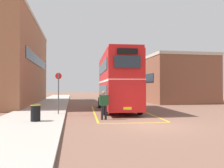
{
  "coord_description": "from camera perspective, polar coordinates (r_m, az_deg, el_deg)",
  "views": [
    {
      "loc": [
        -4.07,
        -11.55,
        1.98
      ],
      "look_at": [
        -0.44,
        9.34,
        2.27
      ],
      "focal_mm": 37.29,
      "sensor_mm": 36.0,
      "label": 1
    }
  ],
  "objects": [
    {
      "name": "bay_marking_yellow",
      "position": [
        17.93,
        2.22,
        -7.12
      ],
      "size": [
        4.81,
        12.06,
        0.01
      ],
      "color": "gold",
      "rests_on": "ground"
    },
    {
      "name": "litter_bin",
      "position": [
        13.3,
        -18.24,
        -6.77
      ],
      "size": [
        0.55,
        0.55,
        0.88
      ],
      "color": "black",
      "rests_on": "sidewalk_left"
    },
    {
      "name": "brick_building_left",
      "position": [
        29.71,
        -23.16,
        4.82
      ],
      "size": [
        5.71,
        19.43,
        9.7
      ],
      "color": "#9E6647",
      "rests_on": "ground"
    },
    {
      "name": "bus_stop_sign",
      "position": [
        16.44,
        -13.0,
        -1.28
      ],
      "size": [
        0.44,
        0.08,
        2.83
      ],
      "color": "#4C4C51",
      "rests_on": "sidewalk_left"
    },
    {
      "name": "single_deck_bus",
      "position": [
        39.2,
        -0.38,
        -1.29
      ],
      "size": [
        3.22,
        9.8,
        3.02
      ],
      "color": "black",
      "rests_on": "ground"
    },
    {
      "name": "depot_building_right",
      "position": [
        34.92,
        12.74,
        0.94
      ],
      "size": [
        7.82,
        16.0,
        6.03
      ],
      "color": "brown",
      "rests_on": "ground"
    },
    {
      "name": "double_decker_bus",
      "position": [
        19.66,
        1.22,
        0.76
      ],
      "size": [
        3.18,
        9.95,
        4.75
      ],
      "color": "black",
      "rests_on": "ground"
    },
    {
      "name": "pedestrian_boarding",
      "position": [
        14.19,
        -2.01,
        -4.65
      ],
      "size": [
        0.59,
        0.25,
        1.76
      ],
      "color": "black",
      "rests_on": "ground"
    },
    {
      "name": "sidewalk_left",
      "position": [
        28.52,
        -14.76,
        -4.61
      ],
      "size": [
        4.0,
        57.6,
        0.14
      ],
      "primitive_type": "cube",
      "color": "#A39E93",
      "rests_on": "ground"
    },
    {
      "name": "ground_plane",
      "position": [
        26.34,
        -0.94,
        -5.1
      ],
      "size": [
        135.6,
        135.6,
        0.0
      ],
      "primitive_type": "plane",
      "color": "brown"
    }
  ]
}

